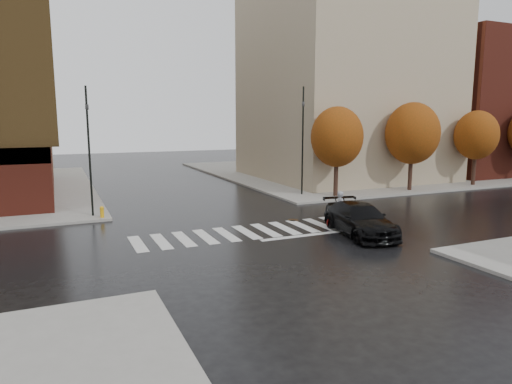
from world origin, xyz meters
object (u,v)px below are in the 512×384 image
at_px(cyclist, 341,215).
at_px(fire_hydrant, 102,211).
at_px(traffic_light_ne, 303,133).
at_px(sedan, 360,219).
at_px(traffic_light_nw, 89,143).

distance_m(cyclist, fire_hydrant, 13.56).
height_order(traffic_light_ne, fire_hydrant, traffic_light_ne).
xyz_separation_m(sedan, fire_hydrant, (-11.55, 8.71, -0.27)).
height_order(sedan, traffic_light_nw, traffic_light_nw).
bearing_deg(sedan, traffic_light_ne, 84.86).
bearing_deg(sedan, traffic_light_nw, 151.51).
height_order(sedan, traffic_light_ne, traffic_light_ne).
xyz_separation_m(sedan, traffic_light_ne, (3.01, 11.21, 3.96)).
xyz_separation_m(cyclist, traffic_light_nw, (-12.02, 7.85, 3.75)).
bearing_deg(traffic_light_ne, cyclist, 58.75).
height_order(cyclist, fire_hydrant, cyclist).
bearing_deg(sedan, fire_hydrant, 152.88).
bearing_deg(traffic_light_ne, sedan, 61.08).
xyz_separation_m(traffic_light_nw, traffic_light_ne, (15.01, 1.70, 0.32)).
bearing_deg(traffic_light_nw, traffic_light_ne, 85.10).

